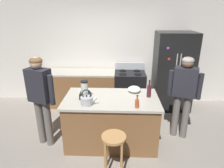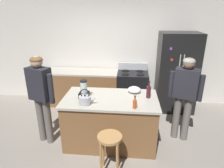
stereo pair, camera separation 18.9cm
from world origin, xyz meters
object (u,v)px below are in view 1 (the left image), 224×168
at_px(refrigerator, 173,72).
at_px(tea_kettle, 87,100).
at_px(person_by_sink_right, 184,90).
at_px(bottle_cooking_sauce, 137,103).
at_px(mixing_bowl, 134,89).
at_px(kitchen_island, 111,120).
at_px(blender_appliance, 85,91).
at_px(bar_stool, 114,144).
at_px(bottle_wine, 149,91).
at_px(person_by_island_left, 40,94).
at_px(stove_range, 129,89).

relative_size(refrigerator, tea_kettle, 6.89).
xyz_separation_m(person_by_sink_right, bottle_cooking_sauce, (-0.91, -0.58, 0.01)).
bearing_deg(mixing_bowl, person_by_sink_right, -3.49).
bearing_deg(tea_kettle, person_by_sink_right, 16.57).
bearing_deg(kitchen_island, blender_appliance, -176.88).
height_order(bar_stool, mixing_bowl, mixing_bowl).
xyz_separation_m(bottle_cooking_sauce, mixing_bowl, (0.00, 0.64, -0.02)).
bearing_deg(bottle_wine, refrigerator, 61.31).
xyz_separation_m(refrigerator, person_by_island_left, (-2.66, -1.59, 0.05)).
bearing_deg(person_by_island_left, bottle_wine, 5.14).
bearing_deg(bottle_cooking_sauce, bar_stool, -129.92).
xyz_separation_m(kitchen_island, person_by_island_left, (-1.22, -0.09, 0.55)).
height_order(stove_range, blender_appliance, blender_appliance).
xyz_separation_m(bar_stool, bottle_wine, (0.60, 0.85, 0.51)).
distance_m(stove_range, mixing_bowl, 1.33).
height_order(kitchen_island, person_by_sink_right, person_by_sink_right).
bearing_deg(mixing_bowl, person_by_island_left, -166.89).
xyz_separation_m(blender_appliance, mixing_bowl, (0.88, 0.31, -0.08)).
relative_size(refrigerator, bar_stool, 2.86).
xyz_separation_m(person_by_island_left, bottle_cooking_sauce, (1.64, -0.26, -0.02)).
height_order(bar_stool, tea_kettle, tea_kettle).
relative_size(bottle_cooking_sauce, tea_kettle, 0.78).
height_order(bottle_cooking_sauce, mixing_bowl, bottle_cooking_sauce).
bearing_deg(mixing_bowl, kitchen_island, -145.59).
relative_size(kitchen_island, refrigerator, 0.88).
relative_size(person_by_island_left, person_by_sink_right, 1.03).
height_order(person_by_island_left, bar_stool, person_by_island_left).
xyz_separation_m(refrigerator, stove_range, (-1.04, 0.02, -0.48)).
bearing_deg(tea_kettle, person_by_island_left, 167.67).
relative_size(person_by_sink_right, bottle_cooking_sauce, 7.44).
relative_size(bar_stool, tea_kettle, 2.41).
bearing_deg(stove_range, refrigerator, -1.36).
distance_m(refrigerator, bottle_wine, 1.63).
height_order(stove_range, bottle_wine, bottle_wine).
bearing_deg(bar_stool, person_by_sink_right, 38.53).
relative_size(kitchen_island, mixing_bowl, 6.80).
relative_size(person_by_island_left, bar_stool, 2.49).
distance_m(blender_appliance, bottle_wine, 1.13).
relative_size(stove_range, person_by_sink_right, 0.68).
bearing_deg(mixing_bowl, stove_range, 90.83).
xyz_separation_m(person_by_island_left, blender_appliance, (0.76, 0.07, 0.04)).
bearing_deg(bottle_wine, blender_appliance, -174.92).
bearing_deg(kitchen_island, refrigerator, 46.10).
bearing_deg(kitchen_island, person_by_sink_right, 9.94).
height_order(kitchen_island, person_by_island_left, person_by_island_left).
distance_m(stove_range, bottle_cooking_sauce, 1.95).
height_order(person_by_sink_right, mixing_bowl, person_by_sink_right).
height_order(refrigerator, bottle_wine, refrigerator).
bearing_deg(mixing_bowl, refrigerator, 49.83).
xyz_separation_m(person_by_sink_right, tea_kettle, (-1.71, -0.51, 0.01)).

